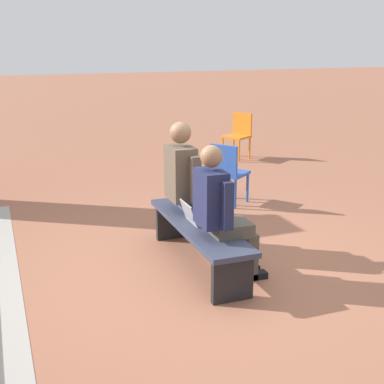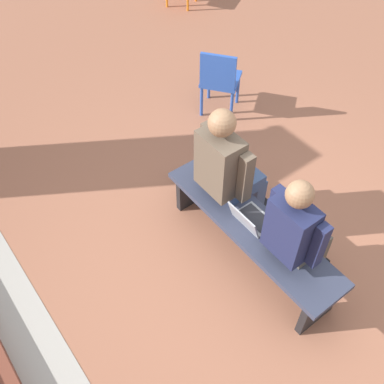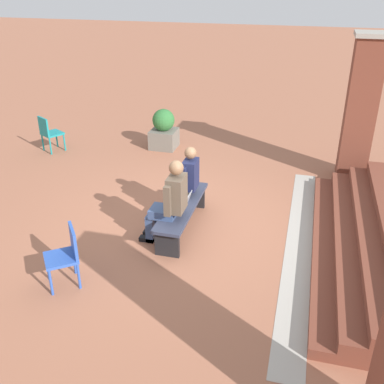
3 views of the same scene
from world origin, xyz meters
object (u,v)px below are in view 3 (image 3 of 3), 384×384
object	(u,v)px
person_student	(185,180)
person_adult	(170,200)
planter	(164,130)
plastic_chair_mid_courtyard	(66,253)
laptop	(182,202)
plastic_chair_far_right	(49,132)
bench	(182,210)

from	to	relation	value
person_student	person_adult	distance (m)	0.80
planter	person_student	bearing A→B (deg)	24.07
plastic_chair_mid_courtyard	laptop	bearing A→B (deg)	147.51
laptop	plastic_chair_far_right	world-z (taller)	plastic_chair_far_right
person_student	plastic_chair_far_right	world-z (taller)	person_student
person_student	bench	bearing A→B (deg)	9.22
planter	plastic_chair_mid_courtyard	bearing A→B (deg)	3.91
plastic_chair_mid_courtyard	planter	xyz separation A→B (m)	(-5.25, -0.36, -0.04)
planter	plastic_chair_far_right	bearing A→B (deg)	-69.71
plastic_chair_mid_courtyard	bench	bearing A→B (deg)	147.98
bench	person_adult	xyz separation A→B (m)	(0.41, -0.07, 0.38)
person_student	laptop	bearing A→B (deg)	10.58
laptop	plastic_chair_mid_courtyard	size ratio (longest dim) A/B	0.38
bench	plastic_chair_mid_courtyard	xyz separation A→B (m)	(1.75, -1.09, 0.13)
bench	planter	bearing A→B (deg)	-157.49
bench	plastic_chair_far_right	bearing A→B (deg)	-123.29
person_adult	laptop	xyz separation A→B (m)	(-0.39, 0.08, -0.23)
planter	laptop	bearing A→B (deg)	22.61
plastic_chair_far_right	planter	size ratio (longest dim) A/B	0.89
person_student	plastic_chair_mid_courtyard	world-z (taller)	person_student
bench	plastic_chair_far_right	distance (m)	4.71
laptop	planter	xyz separation A→B (m)	(-3.51, -1.46, -0.06)
bench	person_adult	bearing A→B (deg)	-9.72
person_student	plastic_chair_mid_courtyard	xyz separation A→B (m)	(2.14, -1.03, -0.22)
person_adult	planter	bearing A→B (deg)	-160.53
planter	bench	bearing A→B (deg)	22.51
bench	plastic_chair_far_right	xyz separation A→B (m)	(-2.58, -3.93, 0.13)
person_adult	plastic_chair_mid_courtyard	world-z (taller)	person_adult
person_student	person_adult	world-z (taller)	person_adult
laptop	plastic_chair_mid_courtyard	world-z (taller)	plastic_chair_mid_courtyard
bench	laptop	bearing A→B (deg)	43.71
person_student	planter	distance (m)	3.41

